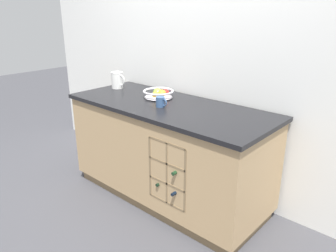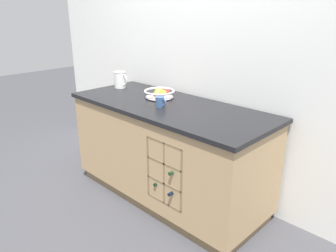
% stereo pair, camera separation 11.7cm
% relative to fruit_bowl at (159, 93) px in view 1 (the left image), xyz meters
% --- Properties ---
extents(ground_plane, '(14.00, 14.00, 0.00)m').
position_rel_fruit_bowl_xyz_m(ground_plane, '(0.19, -0.09, -0.94)').
color(ground_plane, '#424247').
extents(back_wall, '(4.40, 0.06, 2.55)m').
position_rel_fruit_bowl_xyz_m(back_wall, '(0.19, 0.34, 0.34)').
color(back_wall, white).
rests_on(back_wall, ground_plane).
extents(kitchen_island, '(1.85, 0.78, 0.89)m').
position_rel_fruit_bowl_xyz_m(kitchen_island, '(0.20, -0.09, -0.49)').
color(kitchen_island, olive).
rests_on(kitchen_island, ground_plane).
extents(fruit_bowl, '(0.28, 0.28, 0.09)m').
position_rel_fruit_bowl_xyz_m(fruit_bowl, '(0.00, 0.00, 0.00)').
color(fruit_bowl, silver).
rests_on(fruit_bowl, kitchen_island).
extents(white_pitcher, '(0.17, 0.12, 0.16)m').
position_rel_fruit_bowl_xyz_m(white_pitcher, '(-0.58, 0.00, 0.04)').
color(white_pitcher, white).
rests_on(white_pitcher, kitchen_island).
extents(ceramic_mug, '(0.11, 0.07, 0.08)m').
position_rel_fruit_bowl_xyz_m(ceramic_mug, '(0.20, -0.19, -0.00)').
color(ceramic_mug, '#385684').
rests_on(ceramic_mug, kitchen_island).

